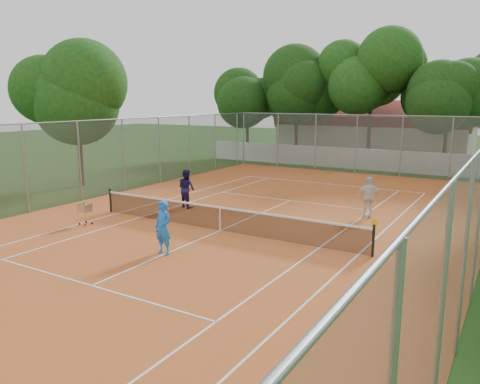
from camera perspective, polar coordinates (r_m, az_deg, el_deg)
The scene contains 12 objects.
ground at distance 18.29m, azimuth -2.43°, elevation -4.79°, with size 120.00×120.00×0.00m, color #16360E.
court_pad at distance 18.28m, azimuth -2.43°, elevation -4.76°, with size 18.00×34.00×0.02m, color #BC5A24.
court_lines at distance 18.28m, azimuth -2.43°, elevation -4.72°, with size 10.98×23.78×0.01m, color white.
tennis_net at distance 18.15m, azimuth -2.45°, elevation -3.24°, with size 11.88×0.10×0.98m, color black.
perimeter_fence at distance 17.84m, azimuth -2.49°, elevation 1.40°, with size 18.00×34.00×4.00m, color slate.
boundary_wall at distance 35.28m, azimuth 14.86°, elevation 3.88°, with size 26.00×0.30×1.50m, color white.
clubhouse at distance 45.28m, azimuth 16.12°, elevation 7.21°, with size 16.40×9.00×4.40m, color beige.
tropical_trees at distance 37.91m, azimuth 16.50°, elevation 10.73°, with size 29.00×19.00×10.00m, color black.
player_near at distance 15.53m, azimuth -9.34°, elevation -4.32°, with size 0.66×0.43×1.80m, color blue.
player_far_left at distance 22.12m, azimuth -6.54°, elevation 0.44°, with size 0.88×0.69×1.82m, color #1C1643.
player_far_right at distance 20.82m, azimuth 15.42°, elevation -0.62°, with size 1.04×0.43×1.78m, color silver.
ball_hopper at distance 20.01m, azimuth -18.36°, elevation -2.49°, with size 0.46×0.46×0.95m, color silver.
Camera 1 is at (9.72, -14.64, 5.05)m, focal length 35.00 mm.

